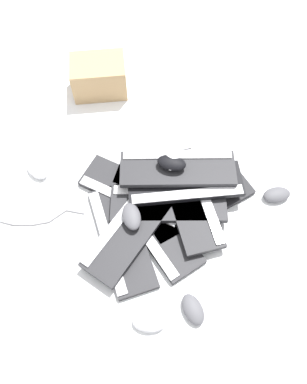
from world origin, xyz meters
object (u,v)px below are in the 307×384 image
(keyboard_8, at_px, (178,168))
(mouse_1, at_px, (149,322))
(mouse_5, at_px, (37,169))
(mouse_7, at_px, (171,167))
(mouse_0, at_px, (277,195))
(keyboard_1, at_px, (134,191))
(cardboard_box, at_px, (99,77))
(mouse_3, at_px, (193,309))
(keyboard_5, at_px, (190,199))
(mouse_4, at_px, (132,216))
(keyboard_2, at_px, (121,238))
(keyboard_0, at_px, (170,180))
(keyboard_7, at_px, (185,184))
(keyboard_4, at_px, (198,202))
(keyboard_6, at_px, (168,203))
(keyboard_9, at_px, (131,228))
(mouse_2, at_px, (172,163))
(mouse_6, at_px, (173,158))
(keyboard_3, at_px, (155,226))

(keyboard_8, bearing_deg, mouse_1, -172.64)
(keyboard_8, xyz_separation_m, mouse_5, (-0.14, 0.56, -0.08))
(mouse_7, bearing_deg, mouse_0, -15.74)
(keyboard_1, distance_m, cardboard_box, 0.59)
(mouse_3, bearing_deg, cardboard_box, 176.57)
(keyboard_5, bearing_deg, mouse_0, -66.48)
(mouse_4, bearing_deg, mouse_7, 133.99)
(keyboard_2, bearing_deg, keyboard_5, -41.96)
(keyboard_0, distance_m, keyboard_7, 0.10)
(keyboard_4, relative_size, keyboard_5, 0.95)
(keyboard_6, distance_m, mouse_1, 0.44)
(keyboard_6, relative_size, keyboard_9, 1.00)
(keyboard_4, height_order, keyboard_9, keyboard_9)
(keyboard_6, relative_size, cardboard_box, 1.93)
(keyboard_8, bearing_deg, mouse_4, 156.59)
(keyboard_6, xyz_separation_m, mouse_2, (0.12, 0.03, 0.10))
(keyboard_5, height_order, mouse_6, mouse_6)
(keyboard_5, height_order, keyboard_7, keyboard_7)
(keyboard_1, distance_m, mouse_5, 0.41)
(keyboard_3, height_order, mouse_6, mouse_6)
(keyboard_7, distance_m, cardboard_box, 0.67)
(keyboard_9, distance_m, mouse_0, 0.59)
(keyboard_7, bearing_deg, keyboard_9, 148.36)
(mouse_4, bearing_deg, keyboard_3, 70.91)
(mouse_0, distance_m, cardboard_box, 0.93)
(mouse_6, bearing_deg, mouse_2, 178.21)
(keyboard_4, xyz_separation_m, mouse_6, (0.08, 0.14, 0.13))
(mouse_0, xyz_separation_m, mouse_7, (-0.03, 0.43, 0.03))
(keyboard_5, bearing_deg, mouse_5, 94.97)
(keyboard_6, xyz_separation_m, mouse_0, (0.18, -0.39, -0.02))
(mouse_5, bearing_deg, keyboard_7, 37.91)
(mouse_7, bearing_deg, keyboard_7, -61.46)
(keyboard_8, distance_m, cardboard_box, 0.61)
(keyboard_1, distance_m, keyboard_7, 0.21)
(keyboard_3, xyz_separation_m, mouse_3, (-0.25, -0.22, 0.01))
(keyboard_8, xyz_separation_m, mouse_6, (0.01, 0.03, 0.04))
(keyboard_7, height_order, mouse_7, keyboard_7)
(keyboard_2, height_order, mouse_7, mouse_7)
(keyboard_9, height_order, mouse_1, keyboard_9)
(keyboard_0, height_order, mouse_3, mouse_3)
(mouse_2, bearing_deg, cardboard_box, 136.30)
(keyboard_0, height_order, keyboard_7, keyboard_7)
(mouse_6, bearing_deg, keyboard_6, -174.06)
(mouse_7, bearing_deg, keyboard_6, -95.19)
(mouse_1, bearing_deg, mouse_6, -94.32)
(keyboard_8, xyz_separation_m, mouse_4, (-0.24, 0.10, -0.02))
(keyboard_3, bearing_deg, mouse_4, 102.72)
(keyboard_0, distance_m, mouse_2, 0.13)
(keyboard_4, bearing_deg, mouse_6, 58.29)
(keyboard_0, relative_size, mouse_5, 4.07)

